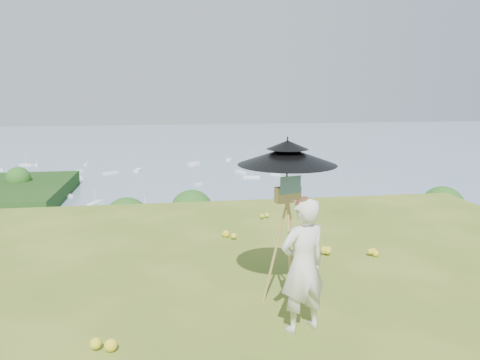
{
  "coord_description": "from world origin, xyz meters",
  "views": [
    {
      "loc": [
        -0.02,
        -3.86,
        2.69
      ],
      "look_at": [
        1.13,
        3.83,
        1.14
      ],
      "focal_mm": 35.0,
      "sensor_mm": 36.0,
      "label": 1
    }
  ],
  "objects": [
    {
      "name": "sun_umbrella",
      "position": [
        1.34,
        1.47,
        1.74
      ],
      "size": [
        1.51,
        1.51,
        0.75
      ],
      "primitive_type": null,
      "rotation": [
        0.0,
        0.0,
        0.34
      ],
      "color": "black",
      "rests_on": "field_easel"
    },
    {
      "name": "slope_trees",
      "position": [
        0.0,
        35.0,
        -15.0
      ],
      "size": [
        110.0,
        50.0,
        6.0
      ],
      "primitive_type": null,
      "color": "#1C5319",
      "rests_on": "forest_slope"
    },
    {
      "name": "bay_water",
      "position": [
        0.0,
        240.0,
        -34.0
      ],
      "size": [
        700.0,
        700.0,
        0.0
      ],
      "primitive_type": "plane",
      "color": "slate",
      "rests_on": "ground"
    },
    {
      "name": "moored_boats",
      "position": [
        -12.5,
        161.0,
        -33.65
      ],
      "size": [
        140.0,
        140.0,
        0.7
      ],
      "primitive_type": null,
      "color": "white",
      "rests_on": "bay_water"
    },
    {
      "name": "shoreline_tier",
      "position": [
        0.0,
        75.0,
        -36.0
      ],
      "size": [
        170.0,
        28.0,
        8.0
      ],
      "primitive_type": "cube",
      "color": "#665F52",
      "rests_on": "bay_water"
    },
    {
      "name": "painter_cap",
      "position": [
        1.38,
        0.83,
        1.49
      ],
      "size": [
        0.27,
        0.29,
        0.1
      ],
      "primitive_type": null,
      "rotation": [
        0.0,
        0.0,
        0.36
      ],
      "color": "#C96E6F",
      "rests_on": "painter"
    },
    {
      "name": "harbor_town",
      "position": [
        0.0,
        75.0,
        -29.5
      ],
      "size": [
        110.0,
        22.0,
        5.0
      ],
      "primitive_type": null,
      "color": "beige",
      "rests_on": "shoreline_tier"
    },
    {
      "name": "painter",
      "position": [
        1.38,
        0.83,
        0.77
      ],
      "size": [
        0.64,
        0.52,
        1.53
      ],
      "primitive_type": "imported",
      "rotation": [
        0.0,
        0.0,
        3.44
      ],
      "color": "beige",
      "rests_on": "ground"
    },
    {
      "name": "field_easel",
      "position": [
        1.35,
        1.44,
        0.83
      ],
      "size": [
        0.77,
        0.77,
        1.66
      ],
      "primitive_type": null,
      "rotation": [
        0.0,
        0.0,
        0.27
      ],
      "color": "#B08B49",
      "rests_on": "ground"
    }
  ]
}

